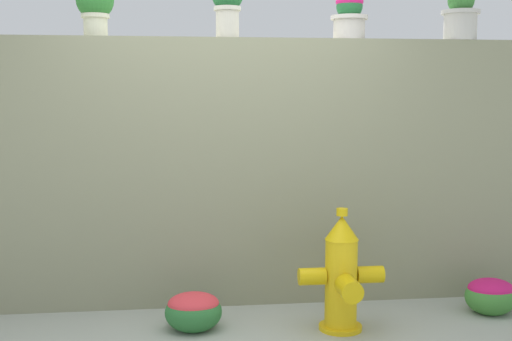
{
  "coord_description": "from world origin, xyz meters",
  "views": [
    {
      "loc": [
        -0.36,
        -4.08,
        1.61
      ],
      "look_at": [
        0.22,
        0.74,
        1.05
      ],
      "focal_mm": 46.01,
      "sensor_mm": 36.0,
      "label": 1
    }
  ],
  "objects_px": {
    "potted_plant_2": "(95,2)",
    "flower_bush_left": "(193,310)",
    "potted_plant_3": "(227,0)",
    "fire_hydrant": "(342,276)",
    "potted_plant_5": "(461,13)",
    "potted_plant_4": "(349,15)",
    "flower_bush_right": "(491,294)"
  },
  "relations": [
    {
      "from": "potted_plant_5",
      "to": "flower_bush_right",
      "type": "xyz_separation_m",
      "value": [
        0.08,
        -0.51,
        -2.11
      ]
    },
    {
      "from": "fire_hydrant",
      "to": "potted_plant_2",
      "type": "bearing_deg",
      "value": 155.27
    },
    {
      "from": "potted_plant_3",
      "to": "potted_plant_4",
      "type": "bearing_deg",
      "value": 0.22
    },
    {
      "from": "fire_hydrant",
      "to": "potted_plant_4",
      "type": "bearing_deg",
      "value": 73.44
    },
    {
      "from": "potted_plant_4",
      "to": "flower_bush_right",
      "type": "distance_m",
      "value": 2.35
    },
    {
      "from": "potted_plant_3",
      "to": "potted_plant_5",
      "type": "height_order",
      "value": "potted_plant_3"
    },
    {
      "from": "potted_plant_2",
      "to": "potted_plant_5",
      "type": "xyz_separation_m",
      "value": [
        2.8,
        -0.05,
        -0.04
      ]
    },
    {
      "from": "potted_plant_5",
      "to": "flower_bush_left",
      "type": "relative_size",
      "value": 1.04
    },
    {
      "from": "flower_bush_left",
      "to": "potted_plant_5",
      "type": "bearing_deg",
      "value": 15.68
    },
    {
      "from": "potted_plant_2",
      "to": "flower_bush_right",
      "type": "bearing_deg",
      "value": -11.03
    },
    {
      "from": "potted_plant_4",
      "to": "potted_plant_5",
      "type": "height_order",
      "value": "potted_plant_5"
    },
    {
      "from": "potted_plant_2",
      "to": "fire_hydrant",
      "type": "height_order",
      "value": "potted_plant_2"
    },
    {
      "from": "potted_plant_4",
      "to": "flower_bush_left",
      "type": "height_order",
      "value": "potted_plant_4"
    },
    {
      "from": "potted_plant_4",
      "to": "fire_hydrant",
      "type": "distance_m",
      "value": 1.99
    },
    {
      "from": "potted_plant_2",
      "to": "flower_bush_left",
      "type": "distance_m",
      "value": 2.35
    },
    {
      "from": "potted_plant_4",
      "to": "potted_plant_5",
      "type": "xyz_separation_m",
      "value": [
        0.89,
        -0.0,
        0.03
      ]
    },
    {
      "from": "potted_plant_3",
      "to": "potted_plant_5",
      "type": "relative_size",
      "value": 1.06
    },
    {
      "from": "potted_plant_2",
      "to": "potted_plant_5",
      "type": "bearing_deg",
      "value": -1.03
    },
    {
      "from": "potted_plant_5",
      "to": "flower_bush_left",
      "type": "distance_m",
      "value": 3.04
    },
    {
      "from": "potted_plant_2",
      "to": "potted_plant_4",
      "type": "distance_m",
      "value": 1.91
    },
    {
      "from": "potted_plant_4",
      "to": "flower_bush_left",
      "type": "xyz_separation_m",
      "value": [
        -1.23,
        -0.6,
        -2.08
      ]
    },
    {
      "from": "fire_hydrant",
      "to": "potted_plant_5",
      "type": "bearing_deg",
      "value": 33.35
    },
    {
      "from": "potted_plant_2",
      "to": "potted_plant_3",
      "type": "distance_m",
      "value": 0.97
    },
    {
      "from": "potted_plant_3",
      "to": "flower_bush_left",
      "type": "distance_m",
      "value": 2.27
    },
    {
      "from": "potted_plant_4",
      "to": "flower_bush_right",
      "type": "relative_size",
      "value": 0.93
    },
    {
      "from": "potted_plant_4",
      "to": "flower_bush_left",
      "type": "distance_m",
      "value": 2.48
    },
    {
      "from": "potted_plant_3",
      "to": "fire_hydrant",
      "type": "relative_size",
      "value": 0.52
    },
    {
      "from": "potted_plant_5",
      "to": "fire_hydrant",
      "type": "bearing_deg",
      "value": -146.65
    },
    {
      "from": "potted_plant_2",
      "to": "potted_plant_5",
      "type": "relative_size",
      "value": 1.0
    },
    {
      "from": "fire_hydrant",
      "to": "flower_bush_left",
      "type": "distance_m",
      "value": 1.04
    },
    {
      "from": "potted_plant_3",
      "to": "potted_plant_4",
      "type": "relative_size",
      "value": 1.25
    },
    {
      "from": "fire_hydrant",
      "to": "flower_bush_right",
      "type": "relative_size",
      "value": 2.25
    }
  ]
}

